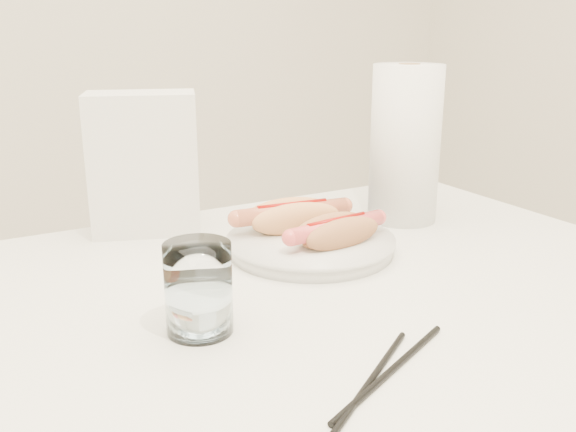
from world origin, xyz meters
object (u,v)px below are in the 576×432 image
napkin_box (144,164)px  paper_towel_roll (405,144)px  table (266,340)px  hotdog_left (292,217)px  water_glass (199,288)px  plate (311,246)px  hotdog_right (336,232)px

napkin_box → paper_towel_roll: paper_towel_roll is taller
table → hotdog_left: (0.13, 0.16, 0.10)m
hotdog_left → water_glass: size_ratio=1.76×
water_glass → napkin_box: napkin_box is taller
table → plate: 0.19m
napkin_box → plate: bearing=-31.1°
napkin_box → hotdog_left: bearing=-24.6°
hotdog_right → water_glass: water_glass is taller
plate → paper_towel_roll: 0.27m
hotdog_left → napkin_box: napkin_box is taller
table → water_glass: size_ratio=11.55×
plate → hotdog_left: 0.06m
plate → water_glass: bearing=-146.7°
paper_towel_roll → plate: bearing=-163.5°
water_glass → paper_towel_roll: 0.53m
water_glass → napkin_box: 0.39m
plate → hotdog_right: hotdog_right is taller
hotdog_right → paper_towel_roll: 0.25m
hotdog_right → table: bearing=-160.6°
paper_towel_roll → hotdog_right: bearing=-152.7°
hotdog_right → water_glass: (-0.26, -0.12, 0.01)m
plate → water_glass: 0.29m
hotdog_right → napkin_box: size_ratio=0.73×
water_glass → plate: bearing=33.3°
hotdog_left → napkin_box: size_ratio=0.81×
water_glass → napkin_box: size_ratio=0.46×
plate → napkin_box: bearing=129.2°
hotdog_left → paper_towel_roll: bearing=10.9°
plate → hotdog_right: (0.02, -0.04, 0.03)m
plate → hotdog_left: bearing=94.6°
hotdog_left → water_glass: (-0.24, -0.21, 0.01)m
hotdog_left → hotdog_right: bearing=-68.8°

